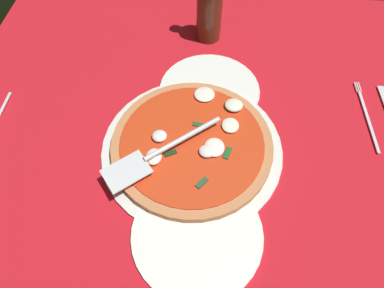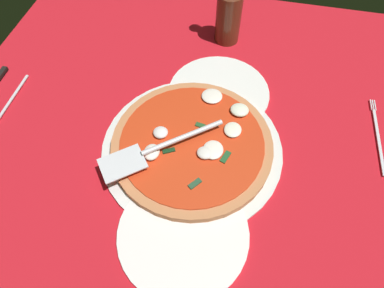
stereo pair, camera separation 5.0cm
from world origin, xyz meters
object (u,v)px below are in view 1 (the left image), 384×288
object	(u,v)px
dinner_plate_left	(197,234)
dinner_plate_right	(209,90)
pizza	(193,143)
pizza_server	(159,153)
beer_bottle	(209,7)
place_setting_near	(381,123)

from	to	relation	value
dinner_plate_left	dinner_plate_right	bearing A→B (deg)	-0.76
pizza	pizza_server	bearing A→B (deg)	126.43
beer_bottle	pizza	bearing A→B (deg)	177.81
beer_bottle	dinner_plate_left	bearing A→B (deg)	-179.05
dinner_plate_left	place_setting_near	world-z (taller)	place_setting_near
pizza	pizza_server	size ratio (longest dim) A/B	1.48
dinner_plate_left	pizza_server	xyz separation A→B (cm)	(13.53, 8.16, 4.21)
dinner_plate_left	pizza_server	world-z (taller)	pizza_server
dinner_plate_right	pizza_server	world-z (taller)	pizza_server
pizza	place_setting_near	distance (cm)	41.37
dinner_plate_left	pizza	size ratio (longest dim) A/B	0.71
place_setting_near	beer_bottle	xyz separation A→B (cm)	(25.51, 38.86, 8.64)
dinner_plate_right	beer_bottle	xyz separation A→B (cm)	(19.09, 1.33, 8.49)
pizza_server	beer_bottle	xyz separation A→B (cm)	(39.51, -7.28, 4.29)
beer_bottle	place_setting_near	bearing A→B (deg)	-123.28
pizza_server	dinner_plate_right	bearing A→B (deg)	-151.30
dinner_plate_left	dinner_plate_right	distance (cm)	33.95
dinner_plate_left	dinner_plate_right	size ratio (longest dim) A/B	1.00
dinner_plate_right	pizza	distance (cm)	16.33
pizza	place_setting_near	xyz separation A→B (cm)	(9.63, -40.20, -1.67)
pizza	beer_bottle	world-z (taller)	beer_bottle
dinner_plate_right	beer_bottle	distance (cm)	20.94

